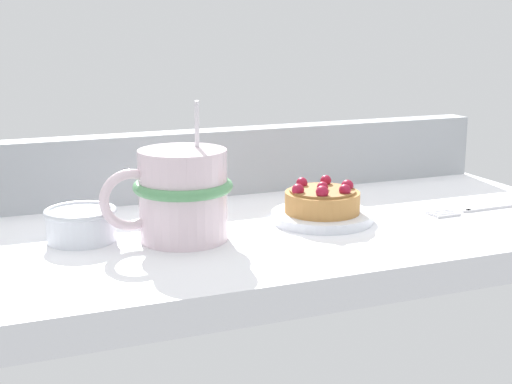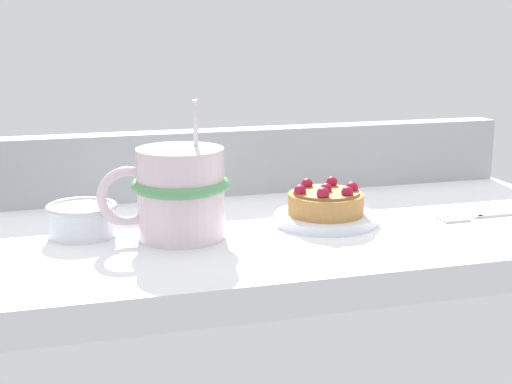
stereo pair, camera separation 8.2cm
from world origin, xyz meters
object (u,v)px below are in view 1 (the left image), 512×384
object	(u,v)px
raspberry_tart	(322,200)
sugar_bowl	(81,224)
coffee_mug	(181,194)
dessert_plate	(322,217)
dessert_fork	(484,208)

from	to	relation	value
raspberry_tart	sugar_bowl	bearing A→B (deg)	174.34
coffee_mug	sugar_bowl	distance (cm)	11.33
coffee_mug	dessert_plate	bearing A→B (deg)	2.97
dessert_plate	coffee_mug	distance (cm)	18.20
dessert_fork	sugar_bowl	distance (cm)	49.59
dessert_plate	dessert_fork	world-z (taller)	dessert_plate
dessert_plate	raspberry_tart	xyz separation A→B (cm)	(0.00, -0.01, 2.09)
coffee_mug	sugar_bowl	xyz separation A→B (cm)	(-10.24, 3.66, -3.18)
dessert_plate	sugar_bowl	xyz separation A→B (cm)	(-27.83, 2.75, 1.41)
coffee_mug	dessert_fork	xyz separation A→B (cm)	(38.99, -2.02, -4.82)
dessert_fork	sugar_bowl	size ratio (longest dim) A/B	2.11
coffee_mug	raspberry_tart	bearing A→B (deg)	2.94
dessert_plate	coffee_mug	size ratio (longest dim) A/B	0.80
raspberry_tart	coffee_mug	size ratio (longest dim) A/B	0.59
sugar_bowl	coffee_mug	bearing A→B (deg)	-19.67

